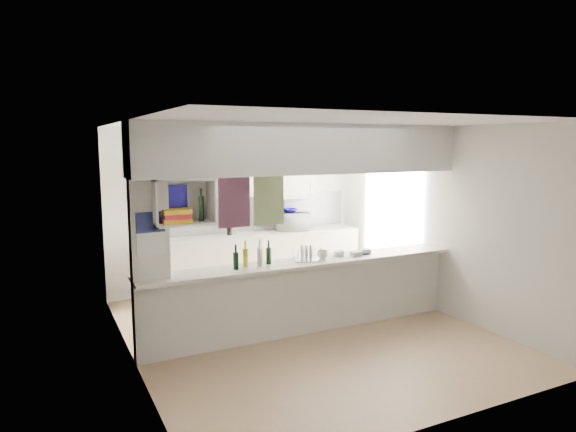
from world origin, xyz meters
TOP-DOWN VIEW (x-y plane):
  - floor at (0.00, 0.00)m, footprint 4.80×4.80m
  - ceiling at (0.00, 0.00)m, footprint 4.80×4.80m
  - wall_back at (0.00, 2.40)m, footprint 4.20×0.00m
  - wall_left at (-2.10, 0.00)m, footprint 0.00×4.80m
  - wall_right at (2.10, 0.00)m, footprint 0.00×4.80m
  - servery_partition at (-0.17, 0.00)m, footprint 4.20×0.50m
  - cubby_shelf at (-1.57, -0.06)m, footprint 0.65×0.35m
  - kitchen_run at (0.16, 2.14)m, footprint 3.60×0.63m
  - microwave at (0.87, 2.12)m, footprint 0.63×0.50m
  - bowl at (0.83, 2.10)m, footprint 0.25×0.25m
  - dish_rack at (0.06, 0.03)m, footprint 0.44×0.38m
  - cup at (0.22, -0.03)m, footprint 0.15×0.15m
  - wine_bottles at (-0.70, 0.01)m, footprint 0.51×0.14m
  - plastic_tubs at (0.69, 0.02)m, footprint 0.54×0.22m
  - utensil_jar at (-0.22, 2.15)m, footprint 0.09×0.09m
  - knife_block at (-0.16, 2.18)m, footprint 0.12×0.11m

SIDE VIEW (x-z plane):
  - floor at x=0.00m, z-range 0.00..0.00m
  - kitchen_run at x=0.16m, z-range -0.29..1.95m
  - plastic_tubs at x=0.69m, z-range 0.92..0.99m
  - utensil_jar at x=-0.22m, z-range 0.92..1.05m
  - cup at x=0.22m, z-range 0.94..1.04m
  - dish_rack at x=0.06m, z-range 0.90..1.10m
  - knife_block at x=-0.16m, z-range 0.92..1.12m
  - wine_bottles at x=-0.70m, z-range 0.87..1.20m
  - microwave at x=0.87m, z-range 0.92..1.23m
  - bowl at x=0.83m, z-range 1.23..1.29m
  - wall_back at x=0.00m, z-range -0.80..3.40m
  - wall_left at x=-2.10m, z-range -1.10..3.70m
  - wall_right at x=2.10m, z-range -1.10..3.70m
  - servery_partition at x=-0.17m, z-range 0.36..2.96m
  - cubby_shelf at x=-1.57m, z-range 1.46..1.96m
  - ceiling at x=0.00m, z-range 2.60..2.60m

